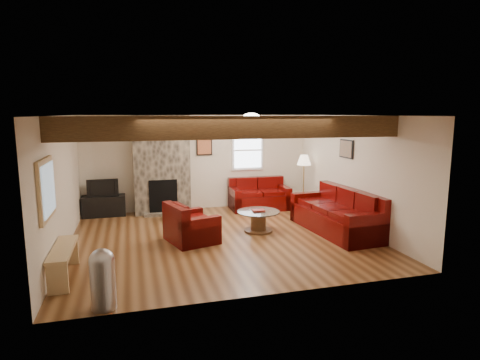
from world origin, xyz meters
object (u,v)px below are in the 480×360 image
object	(u,v)px
armchair_red	(191,222)
floor_lamp	(304,163)
television	(103,187)
loveseat	(259,194)
coffee_table	(258,221)
tv_cabinet	(104,206)
sofa_three	(336,211)

from	to	relation	value
armchair_red	floor_lamp	world-z (taller)	floor_lamp
television	armchair_red	bearing A→B (deg)	-55.00
loveseat	floor_lamp	distance (m)	1.44
armchair_red	coffee_table	distance (m)	1.54
armchair_red	coffee_table	size ratio (longest dim) A/B	1.04
armchair_red	tv_cabinet	size ratio (longest dim) A/B	0.93
coffee_table	floor_lamp	size ratio (longest dim) A/B	0.63
sofa_three	television	distance (m)	5.66
armchair_red	tv_cabinet	xyz separation A→B (m)	(-1.81, 2.59, -0.13)
coffee_table	tv_cabinet	distance (m)	4.03
armchair_red	television	size ratio (longest dim) A/B	1.30
armchair_red	floor_lamp	size ratio (longest dim) A/B	0.66
coffee_table	television	world-z (taller)	television
sofa_three	tv_cabinet	xyz separation A→B (m)	(-4.93, 2.76, -0.20)
sofa_three	loveseat	bearing A→B (deg)	-163.37
armchair_red	coffee_table	bearing A→B (deg)	-95.50
coffee_table	television	xyz separation A→B (m)	(-3.32, 2.29, 0.51)
loveseat	tv_cabinet	xyz separation A→B (m)	(-3.99, 0.30, -0.15)
television	floor_lamp	xyz separation A→B (m)	(5.11, -0.66, 0.52)
sofa_three	floor_lamp	xyz separation A→B (m)	(0.18, 2.10, 0.79)
tv_cabinet	television	size ratio (longest dim) A/B	1.39
armchair_red	television	bearing A→B (deg)	18.24
loveseat	coffee_table	size ratio (longest dim) A/B	1.67
armchair_red	floor_lamp	distance (m)	3.91
tv_cabinet	floor_lamp	bearing A→B (deg)	-7.32
armchair_red	tv_cabinet	distance (m)	3.16
sofa_three	coffee_table	xyz separation A→B (m)	(-1.61, 0.47, -0.23)
tv_cabinet	television	bearing A→B (deg)	0.00
coffee_table	loveseat	bearing A→B (deg)	71.34
sofa_three	floor_lamp	world-z (taller)	floor_lamp
coffee_table	sofa_three	bearing A→B (deg)	-16.21
tv_cabinet	floor_lamp	xyz separation A→B (m)	(5.11, -0.66, 0.99)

